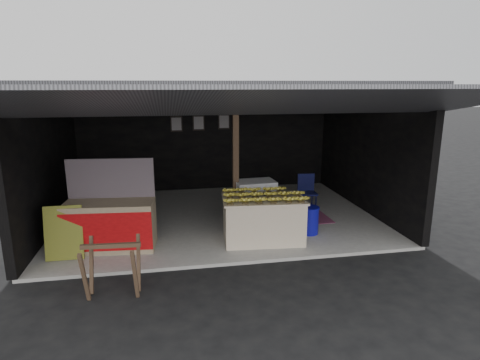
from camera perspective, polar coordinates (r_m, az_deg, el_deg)
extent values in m
plane|color=black|center=(6.89, -0.32, -12.04)|extent=(80.00, 80.00, 0.00)
cube|color=gray|center=(9.17, -3.11, -5.19)|extent=(7.00, 5.00, 0.06)
cube|color=black|center=(11.26, -4.88, 6.05)|extent=(7.00, 0.15, 2.90)
cube|color=black|center=(9.06, -25.78, 2.90)|extent=(0.15, 5.00, 2.90)
cube|color=black|center=(9.87, 17.41, 4.41)|extent=(0.15, 5.00, 2.90)
cube|color=#232326|center=(8.68, -3.36, 13.44)|extent=(7.20, 5.20, 0.12)
cube|color=#232326|center=(5.28, 1.50, 10.87)|extent=(7.40, 2.47, 0.48)
cube|color=brown|center=(8.27, -0.63, 3.18)|extent=(0.12, 0.12, 2.85)
cube|color=beige|center=(7.63, 3.32, -5.73)|extent=(1.53, 1.00, 0.80)
cube|color=beige|center=(7.50, 3.36, -2.70)|extent=(1.60, 1.06, 0.04)
cube|color=white|center=(8.56, 2.14, -3.12)|extent=(0.87, 0.62, 0.92)
cube|color=navy|center=(8.28, 2.57, -3.38)|extent=(0.65, 0.07, 0.28)
cube|color=#B21414|center=(8.38, 2.55, -5.49)|extent=(0.41, 0.05, 0.09)
cube|color=#998466|center=(7.61, -17.93, -6.15)|extent=(1.61, 0.82, 0.87)
cube|color=red|center=(7.28, -18.26, -7.07)|extent=(1.55, 0.16, 0.68)
cube|color=white|center=(7.27, -18.27, -7.10)|extent=(0.53, 0.06, 0.17)
cube|color=#1A1D50|center=(7.67, -18.10, 0.24)|extent=(1.55, 0.19, 0.73)
cube|color=black|center=(7.44, -23.79, -6.91)|extent=(0.62, 0.21, 0.92)
cube|color=brown|center=(5.97, -21.25, -12.83)|extent=(0.07, 0.31, 0.81)
cube|color=brown|center=(5.84, -14.71, -12.92)|extent=(0.07, 0.31, 0.81)
cube|color=brown|center=(6.32, -20.38, -11.23)|extent=(0.07, 0.31, 0.81)
cube|color=brown|center=(6.20, -14.23, -11.28)|extent=(0.07, 0.31, 0.81)
cube|color=brown|center=(5.93, -17.92, -8.89)|extent=(0.82, 0.11, 0.06)
cylinder|color=#0D0C8C|center=(8.11, 9.86, -5.75)|extent=(0.35, 0.35, 0.52)
cylinder|color=#090B33|center=(9.37, 8.85, -3.39)|extent=(0.03, 0.03, 0.42)
cylinder|color=#090B33|center=(9.45, 10.73, -3.31)|extent=(0.03, 0.03, 0.42)
cylinder|color=#090B33|center=(9.67, 8.37, -2.84)|extent=(0.03, 0.03, 0.42)
cylinder|color=#090B33|center=(9.75, 10.19, -2.77)|extent=(0.03, 0.03, 0.42)
cube|color=#090B33|center=(9.50, 9.58, -1.86)|extent=(0.43, 0.43, 0.04)
cube|color=#090B33|center=(9.61, 9.35, -0.34)|extent=(0.40, 0.07, 0.43)
cube|color=maroon|center=(9.04, 7.78, -5.35)|extent=(1.53, 1.04, 0.01)
cube|color=black|center=(11.07, -9.03, 7.89)|extent=(0.32, 0.03, 0.42)
cube|color=#4C4C59|center=(11.05, -9.03, 7.88)|extent=(0.26, 0.02, 0.34)
cube|color=black|center=(11.10, -5.91, 8.10)|extent=(0.32, 0.03, 0.42)
cube|color=#4C4C59|center=(11.08, -5.90, 8.09)|extent=(0.26, 0.02, 0.34)
cube|color=black|center=(11.18, -2.29, 8.30)|extent=(0.32, 0.03, 0.42)
cube|color=#4C4C59|center=(11.16, -2.28, 8.29)|extent=(0.26, 0.02, 0.34)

